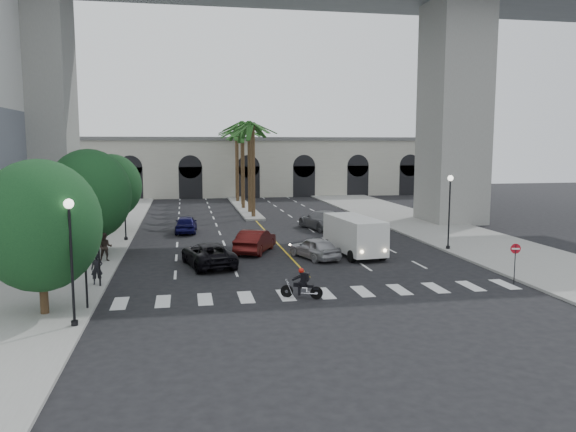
% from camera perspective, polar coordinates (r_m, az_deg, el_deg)
% --- Properties ---
extents(ground, '(140.00, 140.00, 0.00)m').
position_cam_1_polar(ground, '(30.12, 3.03, -7.12)').
color(ground, black).
rests_on(ground, ground).
extents(sidewalk_left, '(8.00, 100.00, 0.15)m').
position_cam_1_polar(sidewalk_left, '(44.73, -20.85, -2.73)').
color(sidewalk_left, gray).
rests_on(sidewalk_left, ground).
extents(sidewalk_right, '(8.00, 100.00, 0.15)m').
position_cam_1_polar(sidewalk_right, '(49.12, 16.08, -1.67)').
color(sidewalk_right, gray).
rests_on(sidewalk_right, ground).
extents(median, '(2.00, 24.00, 0.20)m').
position_cam_1_polar(median, '(67.12, -4.57, 0.96)').
color(median, gray).
rests_on(median, ground).
extents(pier_building, '(71.00, 10.50, 8.50)m').
position_cam_1_polar(pier_building, '(83.70, -5.81, 5.06)').
color(pier_building, beige).
rests_on(pier_building, ground).
extents(bridge, '(75.00, 13.00, 26.00)m').
position_cam_1_polar(bridge, '(52.56, 1.08, 19.40)').
color(bridge, gray).
rests_on(bridge, ground).
extents(palm_a, '(3.20, 3.20, 10.30)m').
position_cam_1_polar(palm_a, '(56.79, -3.60, 8.91)').
color(palm_a, '#47331E').
rests_on(palm_a, ground).
extents(palm_b, '(3.20, 3.20, 10.60)m').
position_cam_1_polar(palm_b, '(60.78, -3.97, 9.06)').
color(palm_b, '#47331E').
rests_on(palm_b, ground).
extents(palm_c, '(3.20, 3.20, 10.10)m').
position_cam_1_polar(palm_c, '(64.71, -4.64, 8.54)').
color(palm_c, '#47331E').
rests_on(palm_c, ground).
extents(palm_d, '(3.20, 3.20, 10.90)m').
position_cam_1_polar(palm_d, '(68.75, -4.70, 9.07)').
color(palm_d, '#47331E').
rests_on(palm_d, ground).
extents(palm_e, '(3.20, 3.20, 10.40)m').
position_cam_1_polar(palm_e, '(72.69, -5.22, 8.61)').
color(palm_e, '#47331E').
rests_on(palm_e, ground).
extents(palm_f, '(3.20, 3.20, 10.70)m').
position_cam_1_polar(palm_f, '(76.71, -5.28, 8.75)').
color(palm_f, '#47331E').
rests_on(palm_f, ground).
extents(street_tree_near, '(5.20, 5.20, 6.89)m').
position_cam_1_polar(street_tree_near, '(26.32, -23.89, -0.91)').
color(street_tree_near, '#382616').
rests_on(street_tree_near, ground).
extents(street_tree_mid, '(5.44, 5.44, 7.21)m').
position_cam_1_polar(street_tree_mid, '(38.98, -19.53, 2.05)').
color(street_tree_mid, '#382616').
rests_on(street_tree_mid, ground).
extents(street_tree_far, '(5.04, 5.04, 6.68)m').
position_cam_1_polar(street_tree_far, '(50.85, -17.43, 2.92)').
color(street_tree_far, '#382616').
rests_on(street_tree_far, ground).
extents(lamp_post_left_near, '(0.40, 0.40, 5.35)m').
position_cam_1_polar(lamp_post_left_near, '(24.17, -21.18, -3.38)').
color(lamp_post_left_near, black).
rests_on(lamp_post_left_near, ground).
extents(lamp_post_left_far, '(0.40, 0.40, 5.35)m').
position_cam_1_polar(lamp_post_left_far, '(44.79, -16.27, 1.54)').
color(lamp_post_left_far, black).
rests_on(lamp_post_left_far, ground).
extents(lamp_post_right, '(0.40, 0.40, 5.35)m').
position_cam_1_polar(lamp_post_right, '(40.91, 16.08, 1.02)').
color(lamp_post_right, black).
rests_on(lamp_post_right, ground).
extents(traffic_signal_near, '(0.25, 0.18, 3.65)m').
position_cam_1_polar(traffic_signal_near, '(26.70, -19.91, -3.90)').
color(traffic_signal_near, black).
rests_on(traffic_signal_near, ground).
extents(traffic_signal_far, '(0.25, 0.18, 3.65)m').
position_cam_1_polar(traffic_signal_far, '(30.59, -18.71, -2.46)').
color(traffic_signal_far, black).
rests_on(traffic_signal_far, ground).
extents(motorcycle_rider, '(1.97, 0.94, 1.52)m').
position_cam_1_polar(motorcycle_rider, '(27.60, 1.52, -6.98)').
color(motorcycle_rider, black).
rests_on(motorcycle_rider, ground).
extents(car_a, '(3.05, 4.55, 1.44)m').
position_cam_1_polar(car_a, '(37.00, 2.75, -3.25)').
color(car_a, '#A5A4A9').
rests_on(car_a, ground).
extents(car_b, '(3.55, 5.18, 1.62)m').
position_cam_1_polar(car_b, '(39.15, -3.34, -2.54)').
color(car_b, '#450E0D').
rests_on(car_b, ground).
extents(car_c, '(3.58, 5.76, 1.49)m').
position_cam_1_polar(car_c, '(35.04, -8.11, -3.88)').
color(car_c, black).
rests_on(car_c, ground).
extents(car_d, '(3.74, 6.24, 1.69)m').
position_cam_1_polar(car_d, '(49.68, 3.46, -0.40)').
color(car_d, slate).
rests_on(car_d, ground).
extents(car_e, '(1.98, 4.46, 1.49)m').
position_cam_1_polar(car_e, '(48.48, -10.33, -0.82)').
color(car_e, '#100F46').
rests_on(car_e, ground).
extents(cargo_van, '(2.97, 6.27, 2.59)m').
position_cam_1_polar(cargo_van, '(38.22, 6.77, -1.86)').
color(cargo_van, silver).
rests_on(cargo_van, ground).
extents(pedestrian_a, '(0.64, 0.45, 1.65)m').
position_cam_1_polar(pedestrian_a, '(31.33, -18.84, -5.11)').
color(pedestrian_a, black).
rests_on(pedestrian_a, sidewalk_left).
extents(pedestrian_b, '(0.88, 0.68, 1.80)m').
position_cam_1_polar(pedestrian_b, '(37.27, -18.09, -3.02)').
color(pedestrian_b, black).
rests_on(pedestrian_b, sidewalk_left).
extents(do_not_enter_sign, '(0.53, 0.16, 2.22)m').
position_cam_1_polar(do_not_enter_sign, '(32.47, 22.09, -3.68)').
color(do_not_enter_sign, black).
rests_on(do_not_enter_sign, ground).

